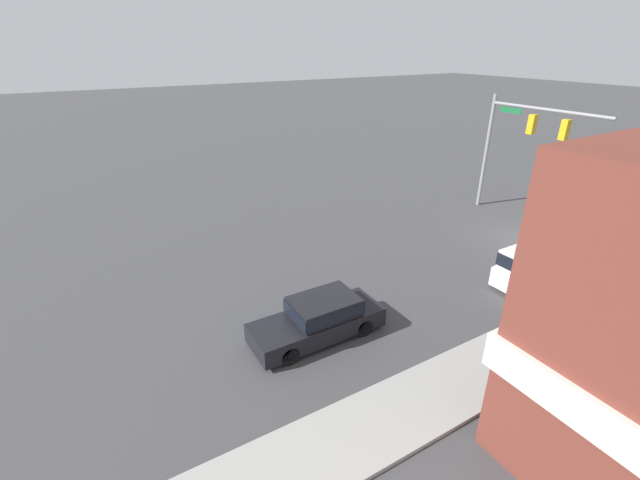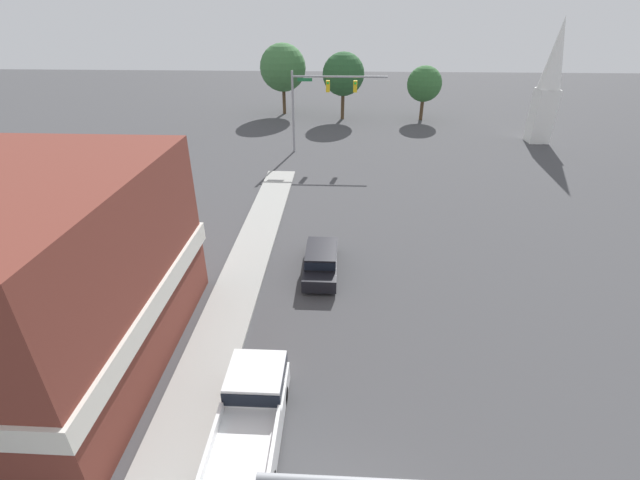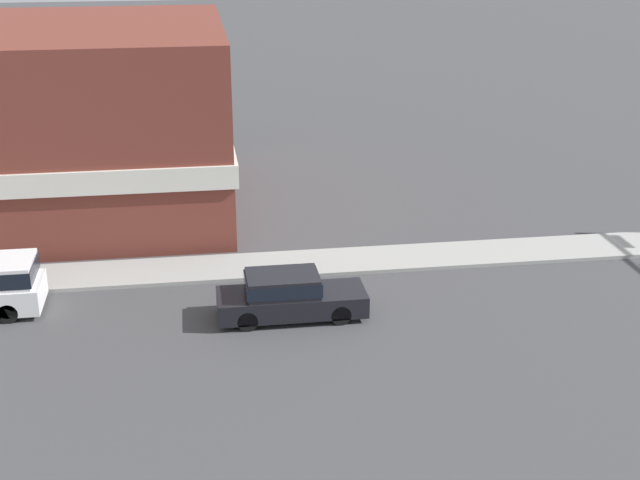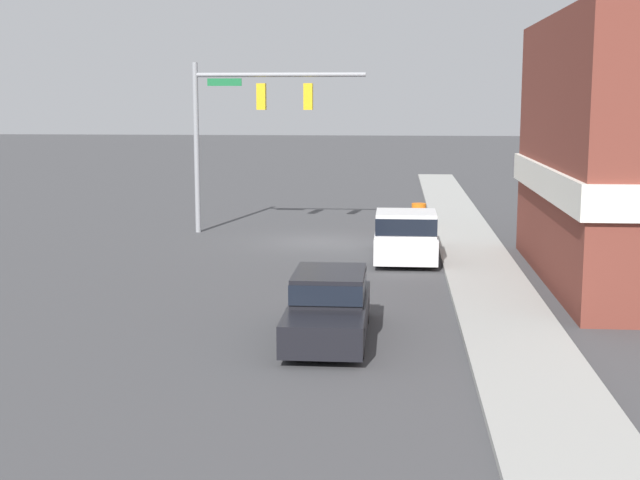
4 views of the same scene
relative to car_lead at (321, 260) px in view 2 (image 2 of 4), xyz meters
The scene contains 7 objects.
far_signal_assembly 23.14m from the car_lead, 92.69° to the left, with size 9.08×0.49×7.77m.
car_lead is the anchor object (origin of this frame).
pickup_truck_parked 10.30m from the car_lead, 100.38° to the right, with size 2.06×5.27×1.81m.
church_steeple 35.95m from the car_lead, 51.04° to the left, with size 2.27×2.27×12.36m.
backdrop_tree_left_far 41.37m from the car_lead, 99.84° to the left, with size 6.09×6.09×9.04m.
backdrop_tree_left_mid 37.91m from the car_lead, 88.42° to the left, with size 5.29×5.29×8.25m.
backdrop_tree_center 39.42m from the car_lead, 73.23° to the left, with size 4.37×4.37×6.69m.
Camera 2 is at (-0.47, -6.22, 12.91)m, focal length 24.00 mm.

